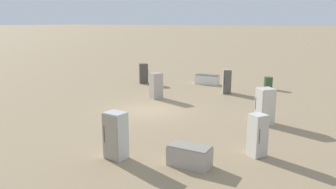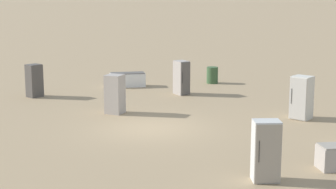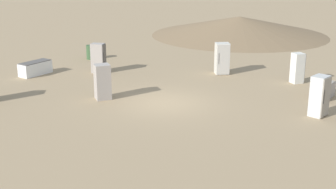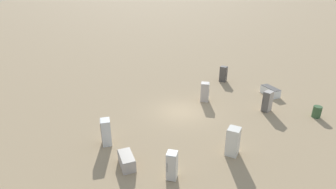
{
  "view_description": "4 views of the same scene",
  "coord_description": "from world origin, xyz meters",
  "px_view_note": "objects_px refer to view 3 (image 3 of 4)",
  "views": [
    {
      "loc": [
        -9.96,
        15.7,
        5.06
      ],
      "look_at": [
        -1.03,
        -0.37,
        0.98
      ],
      "focal_mm": 35.0,
      "sensor_mm": 36.0,
      "label": 1
    },
    {
      "loc": [
        2.46,
        21.42,
        5.64
      ],
      "look_at": [
        -0.77,
        -0.6,
        1.23
      ],
      "focal_mm": 60.0,
      "sensor_mm": 36.0,
      "label": 2
    },
    {
      "loc": [
        16.91,
        12.76,
        6.91
      ],
      "look_at": [
        1.19,
        1.08,
        0.91
      ],
      "focal_mm": 50.0,
      "sensor_mm": 36.0,
      "label": 3
    },
    {
      "loc": [
        -17.81,
        7.89,
        9.93
      ],
      "look_at": [
        1.33,
        0.66,
        1.11
      ],
      "focal_mm": 28.0,
      "sensor_mm": 36.0,
      "label": 4
    }
  ],
  "objects_px": {
    "discarded_fridge_6": "(323,90)",
    "discarded_fridge_7": "(102,82)",
    "discarded_fridge_2": "(222,59)",
    "discarded_fridge_4": "(35,68)",
    "discarded_fridge_0": "(298,68)",
    "discarded_fridge_3": "(98,58)",
    "discarded_fridge_1": "(320,96)",
    "rusty_barrel": "(91,52)"
  },
  "relations": [
    {
      "from": "discarded_fridge_6",
      "to": "rusty_barrel",
      "type": "xyz_separation_m",
      "value": [
        0.63,
        -15.43,
        0.09
      ]
    },
    {
      "from": "discarded_fridge_1",
      "to": "discarded_fridge_3",
      "type": "height_order",
      "value": "discarded_fridge_1"
    },
    {
      "from": "discarded_fridge_2",
      "to": "discarded_fridge_3",
      "type": "bearing_deg",
      "value": -8.29
    },
    {
      "from": "discarded_fridge_0",
      "to": "discarded_fridge_1",
      "type": "distance_m",
      "value": 5.4
    },
    {
      "from": "discarded_fridge_7",
      "to": "discarded_fridge_6",
      "type": "bearing_deg",
      "value": -20.46
    },
    {
      "from": "discarded_fridge_4",
      "to": "discarded_fridge_7",
      "type": "xyz_separation_m",
      "value": [
        1.04,
        6.47,
        0.47
      ]
    },
    {
      "from": "discarded_fridge_1",
      "to": "discarded_fridge_7",
      "type": "relative_size",
      "value": 1.04
    },
    {
      "from": "discarded_fridge_3",
      "to": "rusty_barrel",
      "type": "relative_size",
      "value": 1.86
    },
    {
      "from": "discarded_fridge_0",
      "to": "rusty_barrel",
      "type": "distance_m",
      "value": 13.59
    },
    {
      "from": "discarded_fridge_2",
      "to": "discarded_fridge_3",
      "type": "distance_m",
      "value": 7.3
    },
    {
      "from": "discarded_fridge_2",
      "to": "discarded_fridge_7",
      "type": "height_order",
      "value": "discarded_fridge_2"
    },
    {
      "from": "discarded_fridge_0",
      "to": "rusty_barrel",
      "type": "bearing_deg",
      "value": -135.25
    },
    {
      "from": "discarded_fridge_3",
      "to": "discarded_fridge_7",
      "type": "xyz_separation_m",
      "value": [
        3.63,
        3.87,
        -0.01
      ]
    },
    {
      "from": "discarded_fridge_2",
      "to": "discarded_fridge_4",
      "type": "xyz_separation_m",
      "value": [
        6.69,
        -8.65,
        -0.53
      ]
    },
    {
      "from": "discarded_fridge_1",
      "to": "discarded_fridge_4",
      "type": "xyz_separation_m",
      "value": [
        2.81,
        -15.79,
        -0.51
      ]
    },
    {
      "from": "discarded_fridge_6",
      "to": "discarded_fridge_0",
      "type": "bearing_deg",
      "value": 137.28
    },
    {
      "from": "discarded_fridge_0",
      "to": "discarded_fridge_4",
      "type": "height_order",
      "value": "discarded_fridge_0"
    },
    {
      "from": "discarded_fridge_2",
      "to": "rusty_barrel",
      "type": "height_order",
      "value": "discarded_fridge_2"
    },
    {
      "from": "discarded_fridge_1",
      "to": "discarded_fridge_4",
      "type": "height_order",
      "value": "discarded_fridge_1"
    },
    {
      "from": "discarded_fridge_0",
      "to": "discarded_fridge_2",
      "type": "distance_m",
      "value": 4.38
    },
    {
      "from": "discarded_fridge_0",
      "to": "discarded_fridge_7",
      "type": "bearing_deg",
      "value": -93.49
    },
    {
      "from": "discarded_fridge_2",
      "to": "discarded_fridge_3",
      "type": "relative_size",
      "value": 1.05
    },
    {
      "from": "discarded_fridge_4",
      "to": "discarded_fridge_7",
      "type": "bearing_deg",
      "value": -10.62
    },
    {
      "from": "discarded_fridge_3",
      "to": "discarded_fridge_7",
      "type": "distance_m",
      "value": 5.31
    },
    {
      "from": "discarded_fridge_0",
      "to": "discarded_fridge_4",
      "type": "relative_size",
      "value": 0.85
    },
    {
      "from": "discarded_fridge_6",
      "to": "discarded_fridge_7",
      "type": "xyz_separation_m",
      "value": [
        6.57,
        -8.59,
        0.48
      ]
    },
    {
      "from": "discarded_fridge_6",
      "to": "discarded_fridge_7",
      "type": "distance_m",
      "value": 10.82
    },
    {
      "from": "discarded_fridge_1",
      "to": "discarded_fridge_3",
      "type": "distance_m",
      "value": 13.19
    },
    {
      "from": "discarded_fridge_6",
      "to": "discarded_fridge_2",
      "type": "bearing_deg",
      "value": 169.09
    },
    {
      "from": "discarded_fridge_1",
      "to": "discarded_fridge_4",
      "type": "relative_size",
      "value": 0.92
    },
    {
      "from": "discarded_fridge_2",
      "to": "discarded_fridge_1",
      "type": "bearing_deg",
      "value": 109.08
    },
    {
      "from": "discarded_fridge_4",
      "to": "discarded_fridge_7",
      "type": "height_order",
      "value": "discarded_fridge_7"
    },
    {
      "from": "discarded_fridge_2",
      "to": "discarded_fridge_4",
      "type": "height_order",
      "value": "discarded_fridge_2"
    },
    {
      "from": "discarded_fridge_3",
      "to": "rusty_barrel",
      "type": "height_order",
      "value": "discarded_fridge_3"
    },
    {
      "from": "discarded_fridge_0",
      "to": "rusty_barrel",
      "type": "relative_size",
      "value": 1.77
    },
    {
      "from": "discarded_fridge_1",
      "to": "rusty_barrel",
      "type": "relative_size",
      "value": 1.92
    },
    {
      "from": "discarded_fridge_6",
      "to": "rusty_barrel",
      "type": "distance_m",
      "value": 15.44
    },
    {
      "from": "discarded_fridge_0",
      "to": "discarded_fridge_3",
      "type": "distance_m",
      "value": 11.43
    },
    {
      "from": "discarded_fridge_1",
      "to": "discarded_fridge_2",
      "type": "height_order",
      "value": "discarded_fridge_2"
    },
    {
      "from": "discarded_fridge_1",
      "to": "discarded_fridge_6",
      "type": "distance_m",
      "value": 2.87
    },
    {
      "from": "discarded_fridge_2",
      "to": "rusty_barrel",
      "type": "bearing_deg",
      "value": -31.17
    },
    {
      "from": "rusty_barrel",
      "to": "discarded_fridge_3",
      "type": "bearing_deg",
      "value": 52.26
    }
  ]
}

